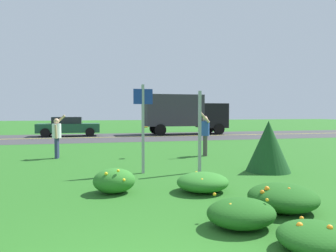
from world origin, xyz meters
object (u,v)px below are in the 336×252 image
object	(u,v)px
sign_post_by_roadside	(200,132)
box_truck_black	(184,112)
sign_post_near_path	(143,120)
person_catcher_blue_shirt	(205,132)
car_dark_green_center_left	(68,126)
person_thrower_white_shirt	(57,134)
frisbee_orange	(145,127)

from	to	relation	value
sign_post_by_roadside	box_truck_black	xyz separation A→B (m)	(4.18, 15.75, 0.59)
sign_post_near_path	box_truck_black	xyz separation A→B (m)	(5.84, 15.49, 0.23)
sign_post_near_path	person_catcher_blue_shirt	world-z (taller)	sign_post_near_path
sign_post_near_path	sign_post_by_roadside	xyz separation A→B (m)	(1.66, -0.25, -0.36)
sign_post_by_roadside	car_dark_green_center_left	bearing A→B (deg)	107.14
person_thrower_white_shirt	car_dark_green_center_left	size ratio (longest dim) A/B	0.38
person_thrower_white_shirt	frisbee_orange	world-z (taller)	person_thrower_white_shirt
person_catcher_blue_shirt	car_dark_green_center_left	bearing A→B (deg)	116.66
sign_post_near_path	car_dark_green_center_left	world-z (taller)	sign_post_near_path
car_dark_green_center_left	person_thrower_white_shirt	bearing A→B (deg)	-88.02
frisbee_orange	person_thrower_white_shirt	bearing A→B (deg)	171.50
person_thrower_white_shirt	person_catcher_blue_shirt	world-z (taller)	person_catcher_blue_shirt
person_thrower_white_shirt	sign_post_by_roadside	bearing A→B (deg)	-41.88
person_thrower_white_shirt	car_dark_green_center_left	distance (m)	11.77
person_thrower_white_shirt	person_catcher_blue_shirt	bearing A→B (deg)	-6.84
box_truck_black	car_dark_green_center_left	bearing A→B (deg)	180.00
sign_post_by_roadside	person_catcher_blue_shirt	xyz separation A→B (m)	(1.40, 3.29, -0.23)
sign_post_near_path	sign_post_by_roadside	size ratio (longest dim) A/B	1.07
sign_post_by_roadside	box_truck_black	world-z (taller)	box_truck_black
sign_post_by_roadside	frisbee_orange	xyz separation A→B (m)	(-1.07, 3.48, -0.01)
sign_post_by_roadside	car_dark_green_center_left	world-z (taller)	sign_post_by_roadside
frisbee_orange	car_dark_green_center_left	distance (m)	12.84
person_thrower_white_shirt	box_truck_black	size ratio (longest dim) A/B	0.25
person_thrower_white_shirt	person_catcher_blue_shirt	distance (m)	5.89
person_thrower_white_shirt	frisbee_orange	size ratio (longest dim) A/B	7.07
box_truck_black	person_thrower_white_shirt	bearing A→B (deg)	-126.27
car_dark_green_center_left	box_truck_black	size ratio (longest dim) A/B	0.67
sign_post_by_roadside	person_thrower_white_shirt	distance (m)	5.98
sign_post_near_path	box_truck_black	size ratio (longest dim) A/B	0.39
person_thrower_white_shirt	frisbee_orange	bearing A→B (deg)	-8.50
person_thrower_white_shirt	box_truck_black	world-z (taller)	box_truck_black
sign_post_by_roadside	frisbee_orange	distance (m)	3.65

